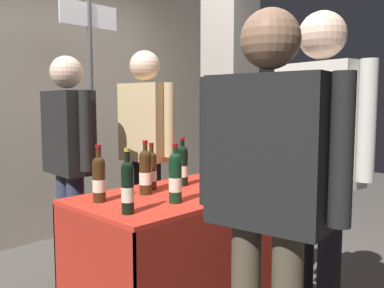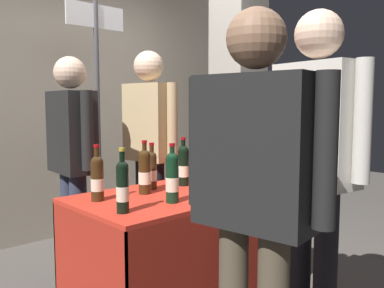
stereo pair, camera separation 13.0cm
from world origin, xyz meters
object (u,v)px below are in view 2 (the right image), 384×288
at_px(concrete_pillar, 238,77).
at_px(vendor_presenter, 149,138).
at_px(display_bottle_0, 97,177).
at_px(wine_glass_near_vendor, 235,168).
at_px(taster_foreground_right, 316,148).
at_px(tasting_table, 192,222).
at_px(flower_vase, 218,170).
at_px(booth_signpost, 97,96).
at_px(featured_wine_bottle, 238,164).

xyz_separation_m(concrete_pillar, vendor_presenter, (-1.34, -0.24, -0.55)).
bearing_deg(display_bottle_0, wine_glass_near_vendor, -6.79).
bearing_deg(taster_foreground_right, concrete_pillar, -30.42).
relative_size(tasting_table, vendor_presenter, 0.91).
distance_m(flower_vase, booth_signpost, 1.41).
height_order(concrete_pillar, taster_foreground_right, concrete_pillar).
distance_m(tasting_table, vendor_presenter, 0.84).
bearing_deg(featured_wine_bottle, booth_signpost, 100.98).
distance_m(display_bottle_0, booth_signpost, 1.35).
height_order(tasting_table, wine_glass_near_vendor, wine_glass_near_vendor).
distance_m(featured_wine_bottle, wine_glass_near_vendor, 0.24).
bearing_deg(flower_vase, concrete_pillar, 35.97).
relative_size(concrete_pillar, display_bottle_0, 9.61).
relative_size(flower_vase, taster_foreground_right, 0.23).
relative_size(flower_vase, booth_signpost, 0.19).
bearing_deg(booth_signpost, display_bottle_0, -120.62).
bearing_deg(booth_signpost, featured_wine_bottle, -79.02).
bearing_deg(tasting_table, featured_wine_bottle, -25.80).
height_order(concrete_pillar, booth_signpost, concrete_pillar).
distance_m(tasting_table, taster_foreground_right, 1.01).
bearing_deg(featured_wine_bottle, vendor_presenter, 100.72).
relative_size(concrete_pillar, booth_signpost, 1.46).
height_order(tasting_table, booth_signpost, booth_signpost).
relative_size(featured_wine_bottle, taster_foreground_right, 0.21).
height_order(taster_foreground_right, booth_signpost, booth_signpost).
xyz_separation_m(concrete_pillar, flower_vase, (-1.33, -0.97, -0.72)).
bearing_deg(vendor_presenter, flower_vase, -6.94).
distance_m(flower_vase, taster_foreground_right, 0.79).
distance_m(tasting_table, wine_glass_near_vendor, 0.55).
bearing_deg(concrete_pillar, featured_wine_bottle, -139.30).
xyz_separation_m(display_bottle_0, flower_vase, (0.77, -0.23, -0.02)).
height_order(tasting_table, featured_wine_bottle, featured_wine_bottle).
relative_size(tasting_table, wine_glass_near_vendor, 11.93).
bearing_deg(wine_glass_near_vendor, vendor_presenter, 116.21).
xyz_separation_m(wine_glass_near_vendor, booth_signpost, (-0.43, 1.21, 0.53)).
height_order(featured_wine_bottle, display_bottle_0, featured_wine_bottle).
xyz_separation_m(featured_wine_bottle, wine_glass_near_vendor, (0.16, 0.16, -0.06)).
bearing_deg(wine_glass_near_vendor, taster_foreground_right, -113.41).
height_order(display_bottle_0, vendor_presenter, vendor_presenter).
xyz_separation_m(tasting_table, flower_vase, (0.15, -0.08, 0.34)).
height_order(tasting_table, taster_foreground_right, taster_foreground_right).
bearing_deg(booth_signpost, wine_glass_near_vendor, -70.63).
bearing_deg(flower_vase, vendor_presenter, 90.74).
bearing_deg(display_bottle_0, taster_foreground_right, -54.90).
bearing_deg(vendor_presenter, featured_wine_bottle, 3.04).
xyz_separation_m(concrete_pillar, tasting_table, (-1.49, -0.88, -1.07)).
bearing_deg(concrete_pillar, booth_signpost, 166.59).
relative_size(concrete_pillar, wine_glass_near_vendor, 24.20).
height_order(tasting_table, flower_vase, flower_vase).
bearing_deg(flower_vase, booth_signpost, 95.49).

